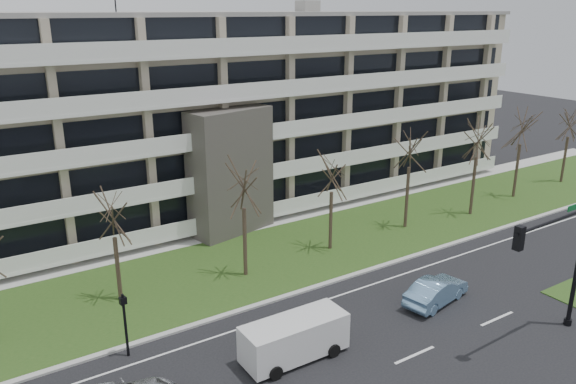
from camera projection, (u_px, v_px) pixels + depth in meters
ground at (415, 355)px, 26.38m from camera, size 160.00×160.00×0.00m
grass_verge at (271, 257)px, 36.74m from camera, size 90.00×10.00×0.06m
curb at (316, 287)px, 32.75m from camera, size 90.00×0.35×0.12m
sidewalk at (232, 230)px, 41.13m from camera, size 90.00×2.00×0.08m
lane_edge_line at (331, 298)px, 31.57m from camera, size 90.00×0.12×0.01m
apartment_building at (189, 114)px, 44.21m from camera, size 60.50×15.10×18.75m
blue_sedan at (436, 291)px, 30.88m from camera, size 4.60×2.35×1.44m
white_van at (296, 335)px, 25.89m from camera, size 5.07×2.13×1.96m
traffic_signal at (559, 255)px, 26.50m from camera, size 5.91×0.57×6.84m
pedestrian_signal at (125, 317)px, 25.71m from camera, size 0.33×0.28×3.22m
tree_2 at (112, 212)px, 29.78m from camera, size 3.36×3.36×6.72m
tree_3 at (243, 181)px, 32.43m from camera, size 3.88×3.88×7.75m
tree_4 at (332, 169)px, 36.32m from camera, size 3.62×3.62×7.24m
tree_5 at (411, 143)px, 39.85m from camera, size 4.14×4.14×8.28m
tree_6 at (479, 134)px, 42.45m from camera, size 4.17×4.17×8.34m
tree_7 at (523, 123)px, 46.55m from camera, size 4.17×4.17×8.35m
tree_8 at (571, 119)px, 50.84m from camera, size 3.88×3.88×7.75m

